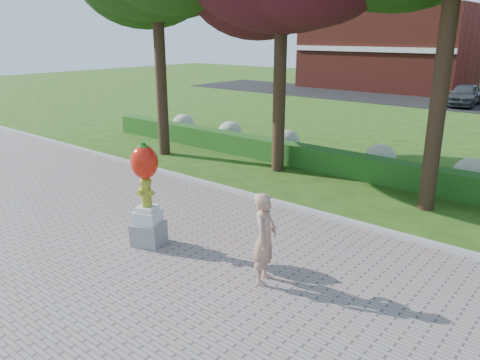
{
  "coord_description": "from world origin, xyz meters",
  "views": [
    {
      "loc": [
        7.4,
        -7.45,
        4.76
      ],
      "look_at": [
        0.38,
        1.0,
        1.3
      ],
      "focal_mm": 35.0,
      "sensor_mm": 36.0,
      "label": 1
    }
  ],
  "objects": [
    {
      "name": "ground",
      "position": [
        0.0,
        0.0,
        0.0
      ],
      "size": [
        100.0,
        100.0,
        0.0
      ],
      "primitive_type": "plane",
      "color": "#264C13",
      "rests_on": "ground"
    },
    {
      "name": "walkway",
      "position": [
        0.0,
        -4.0,
        0.02
      ],
      "size": [
        40.0,
        14.0,
        0.04
      ],
      "primitive_type": "cube",
      "color": "gray",
      "rests_on": "ground"
    },
    {
      "name": "curb",
      "position": [
        0.0,
        3.0,
        0.07
      ],
      "size": [
        40.0,
        0.18,
        0.15
      ],
      "primitive_type": "cube",
      "color": "#ADADA5",
      "rests_on": "ground"
    },
    {
      "name": "woman",
      "position": [
        2.48,
        -0.77,
        0.97
      ],
      "size": [
        0.65,
        0.79,
        1.85
      ],
      "primitive_type": "imported",
      "rotation": [
        0.0,
        0.0,
        1.92
      ],
      "color": "tan",
      "rests_on": "walkway"
    },
    {
      "name": "hydrangea_row",
      "position": [
        0.57,
        8.0,
        0.55
      ],
      "size": [
        20.1,
        1.1,
        0.99
      ],
      "color": "#B9BA8E",
      "rests_on": "ground"
    },
    {
      "name": "building_left",
      "position": [
        -10.0,
        34.0,
        3.5
      ],
      "size": [
        14.0,
        8.0,
        7.0
      ],
      "primitive_type": "cube",
      "color": "maroon",
      "rests_on": "ground"
    },
    {
      "name": "lawn_hedge",
      "position": [
        0.0,
        7.0,
        0.4
      ],
      "size": [
        24.0,
        0.7,
        0.8
      ],
      "primitive_type": "cube",
      "color": "#154814",
      "rests_on": "ground"
    },
    {
      "name": "parked_car",
      "position": [
        -1.34,
        27.03,
        0.77
      ],
      "size": [
        2.09,
        4.51,
        1.5
      ],
      "primitive_type": "imported",
      "rotation": [
        0.0,
        0.0,
        0.07
      ],
      "color": "#3C3F43",
      "rests_on": "street"
    },
    {
      "name": "hydrant_sculpture",
      "position": [
        -0.66,
        -1.09,
        1.33
      ],
      "size": [
        0.86,
        0.86,
        2.43
      ],
      "rotation": [
        0.0,
        0.0,
        0.39
      ],
      "color": "gray",
      "rests_on": "walkway"
    }
  ]
}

